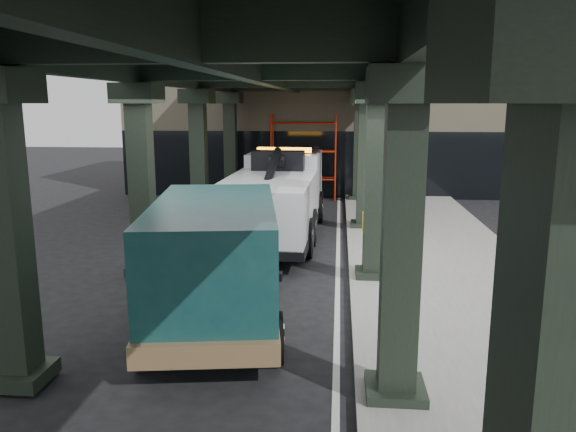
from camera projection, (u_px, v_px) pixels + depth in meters
The scene contains 8 objects.
ground at pixel (262, 305), 12.75m from camera, with size 90.00×90.00×0.00m, color black.
sidewalk at pixel (448, 280), 14.28m from camera, with size 5.00×40.00×0.15m, color gray.
lane_stripe at pixel (338, 280), 14.54m from camera, with size 0.12×38.00×0.01m, color silver.
viaduct at pixel (255, 63), 13.66m from camera, with size 7.40×32.00×6.40m.
building at pixel (346, 113), 31.30m from camera, with size 22.00×10.00×8.00m, color #C6B793.
scaffolding at pixel (304, 155), 26.63m from camera, with size 3.08×0.88×4.00m.
tow_truck at pixel (277, 194), 18.94m from camera, with size 3.02×9.42×3.06m.
towed_van at pixel (216, 257), 11.56m from camera, with size 3.37×6.69×2.60m.
Camera 1 is at (1.69, -11.99, 4.50)m, focal length 35.00 mm.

